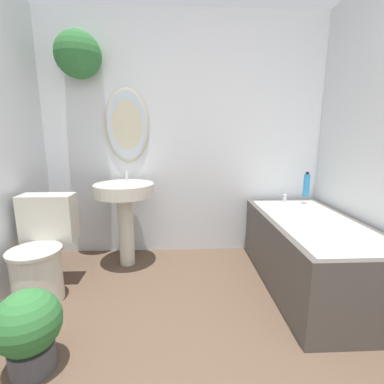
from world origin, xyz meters
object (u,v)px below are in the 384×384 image
at_px(pedestal_sink, 125,202).
at_px(potted_plant, 29,328).
at_px(shampoo_bottle, 306,185).
at_px(bathtub, 311,252).
at_px(toilet, 42,252).

height_order(pedestal_sink, potted_plant, pedestal_sink).
xyz_separation_m(pedestal_sink, potted_plant, (-0.28, -1.24, -0.37)).
xyz_separation_m(shampoo_bottle, potted_plant, (-2.04, -1.33, -0.50)).
bearing_deg(bathtub, pedestal_sink, 163.55).
distance_m(bathtub, shampoo_bottle, 0.74).
relative_size(toilet, potted_plant, 1.68).
xyz_separation_m(bathtub, potted_plant, (-1.86, -0.77, -0.04)).
bearing_deg(potted_plant, pedestal_sink, 77.42).
bearing_deg(pedestal_sink, shampoo_bottle, 2.82).
bearing_deg(pedestal_sink, bathtub, -16.45).
distance_m(toilet, pedestal_sink, 0.79).
distance_m(toilet, shampoo_bottle, 2.42).
bearing_deg(toilet, bathtub, 0.72).
relative_size(shampoo_bottle, potted_plant, 0.52).
bearing_deg(bathtub, shampoo_bottle, 72.33).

